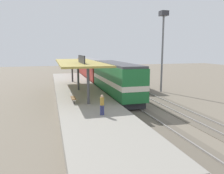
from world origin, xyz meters
The scene contains 11 objects.
ground_plane centered at (2.00, 0.00, 0.00)m, with size 120.00×120.00×0.00m, color #706656.
track_near centered at (0.00, 0.00, 0.03)m, with size 3.20×110.00×0.16m.
track_far centered at (4.60, 0.00, 0.03)m, with size 3.20×110.00×0.16m.
platform centered at (-4.60, 0.00, 0.45)m, with size 6.00×44.00×0.90m, color gray.
station_canopy centered at (-4.60, -0.09, 4.53)m, with size 5.20×18.00×4.70m.
platform_bench centered at (-6.00, -7.01, 1.34)m, with size 0.44×1.70×0.50m.
locomotive centered at (0.00, -2.01, 2.41)m, with size 2.93×14.43×4.44m.
passenger_carriage_single centered at (0.00, 15.99, 2.31)m, with size 2.90×20.00×4.24m.
freight_car centered at (4.60, 6.61, 1.97)m, with size 2.80×12.00×3.54m.
light_mast centered at (7.80, 0.22, 8.40)m, with size 1.10×1.10×11.70m.
person_waiting centered at (-4.17, -12.17, 1.85)m, with size 0.34×0.34×1.71m.
Camera 1 is at (-8.16, -29.48, 6.24)m, focal length 35.63 mm.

